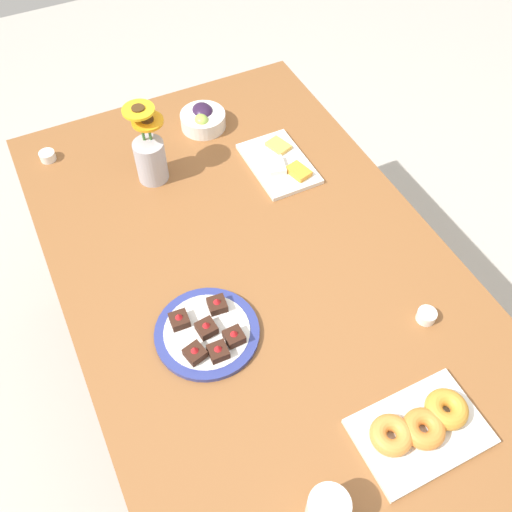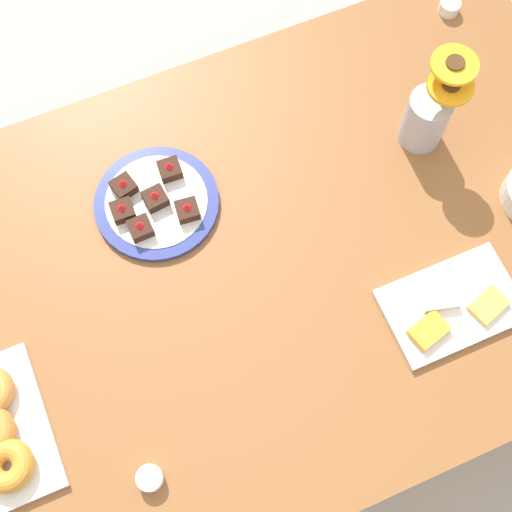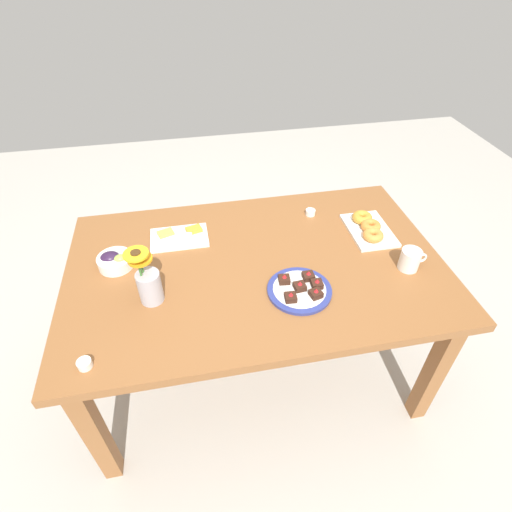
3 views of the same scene
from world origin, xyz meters
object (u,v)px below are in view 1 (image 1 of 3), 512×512
at_px(grape_bowl, 203,119).
at_px(croissant_platter, 421,427).
at_px(cheese_platter, 280,163).
at_px(flower_vase, 150,156).
at_px(coffee_mug, 328,511).
at_px(dining_table, 256,284).
at_px(jam_cup_honey, 47,156).
at_px(dessert_plate, 207,332).
at_px(jam_cup_berry, 426,315).

height_order(grape_bowl, croissant_platter, grape_bowl).
bearing_deg(cheese_platter, flower_vase, -108.96).
relative_size(coffee_mug, flower_vase, 0.48).
xyz_separation_m(dining_table, coffee_mug, (0.62, -0.15, 0.13)).
distance_m(cheese_platter, jam_cup_honey, 0.72).
height_order(grape_bowl, dessert_plate, grape_bowl).
xyz_separation_m(grape_bowl, dessert_plate, (0.73, -0.29, -0.02)).
bearing_deg(jam_cup_berry, cheese_platter, -173.69).
bearing_deg(flower_vase, dessert_plate, -6.87).
bearing_deg(coffee_mug, grape_bowl, 168.49).
distance_m(cheese_platter, jam_cup_berry, 0.65).
bearing_deg(jam_cup_honey, cheese_platter, 61.67).
bearing_deg(croissant_platter, grape_bowl, -178.76).
height_order(dining_table, cheese_platter, cheese_platter).
relative_size(grape_bowl, jam_cup_berry, 3.03).
height_order(jam_cup_honey, flower_vase, flower_vase).
bearing_deg(jam_cup_honey, coffee_mug, 10.96).
height_order(cheese_platter, dessert_plate, dessert_plate).
distance_m(croissant_platter, jam_cup_berry, 0.29).
bearing_deg(dessert_plate, coffee_mug, 5.66).
bearing_deg(croissant_platter, jam_cup_berry, 140.95).
bearing_deg(jam_cup_berry, flower_vase, -150.56).
bearing_deg(dessert_plate, jam_cup_berry, 68.77).
distance_m(dining_table, grape_bowl, 0.61).
xyz_separation_m(dining_table, jam_cup_honey, (-0.65, -0.40, 0.10)).
distance_m(cheese_platter, flower_vase, 0.39).
height_order(grape_bowl, cheese_platter, grape_bowl).
xyz_separation_m(dining_table, dessert_plate, (0.14, -0.20, 0.10)).
height_order(dining_table, grape_bowl, grape_bowl).
distance_m(jam_cup_berry, dessert_plate, 0.54).
xyz_separation_m(croissant_platter, jam_cup_berry, (-0.23, 0.18, -0.01)).
xyz_separation_m(dining_table, croissant_platter, (0.56, 0.12, 0.11)).
bearing_deg(croissant_platter, flower_vase, -165.90).
relative_size(croissant_platter, jam_cup_berry, 5.83).
bearing_deg(jam_cup_honey, grape_bowl, 82.58).
relative_size(cheese_platter, croissant_platter, 0.93).
relative_size(dessert_plate, flower_vase, 1.04).
height_order(dining_table, dessert_plate, dessert_plate).
height_order(coffee_mug, flower_vase, flower_vase).
relative_size(croissant_platter, flower_vase, 1.14).
xyz_separation_m(jam_cup_honey, jam_cup_berry, (0.99, 0.70, 0.00)).
bearing_deg(jam_cup_berry, croissant_platter, -39.05).
height_order(cheese_platter, jam_cup_berry, cheese_platter).
bearing_deg(flower_vase, coffee_mug, -1.13).
bearing_deg(dining_table, jam_cup_berry, 42.37).
height_order(coffee_mug, croissant_platter, coffee_mug).
relative_size(coffee_mug, jam_cup_berry, 2.46).
bearing_deg(grape_bowl, croissant_platter, 1.24).
height_order(croissant_platter, flower_vase, flower_vase).
distance_m(grape_bowl, flower_vase, 0.28).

